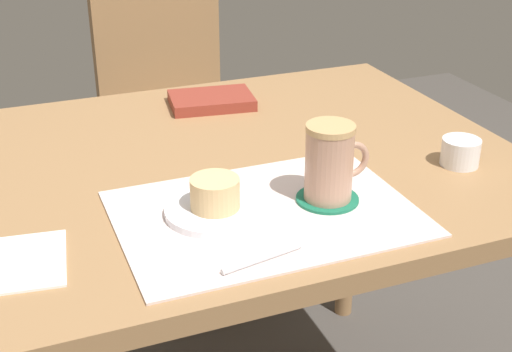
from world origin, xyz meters
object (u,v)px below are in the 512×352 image
Objects in this scene: pastry_plate at (215,211)px; small_book at (211,100)px; wooden_chair at (177,132)px; sugar_bowl at (460,152)px; pastry at (215,193)px; dining_table at (207,199)px; coffee_mug at (330,162)px.

small_book is at bearing 72.30° from pastry_plate.
sugar_bowl is (0.28, -0.95, 0.28)m from wooden_chair.
pastry reaches higher than small_book.
dining_table is 16.66× the size of sugar_bowl.
pastry is 0.43× the size of small_book.
pastry is at bearing 172.84° from coffee_mug.
wooden_chair is at bearing 106.33° from sugar_bowl.
sugar_bowl is (0.29, 0.04, -0.05)m from coffee_mug.
small_book is (0.15, 0.48, -0.03)m from pastry.
pastry is at bearing -99.83° from small_book.
sugar_bowl is (0.43, -0.18, 0.10)m from dining_table.
dining_table is 0.48m from sugar_bowl.
small_book is at bearing 69.37° from dining_table.
small_book is (0.10, 0.28, 0.09)m from dining_table.
dining_table is 9.13× the size of coffee_mug.
coffee_mug reaches higher than sugar_bowl.
wooden_chair is 12.71× the size of sugar_bowl.
small_book reaches higher than pastry_plate.
pastry_plate is at bearing -103.53° from dining_table.
coffee_mug is (0.14, -0.23, 0.15)m from dining_table.
coffee_mug is at bearing -58.45° from dining_table.
sugar_bowl is at bearing 100.02° from wooden_chair.
coffee_mug is (-0.01, -0.99, 0.33)m from wooden_chair.
dining_table is 0.31m from small_book.
dining_table is at bearing -102.76° from small_book.
wooden_chair reaches higher than pastry.
coffee_mug is 1.83× the size of sugar_bowl.
coffee_mug is 0.71× the size of small_book.
sugar_bowl reaches higher than small_book.
sugar_bowl is (0.48, 0.02, -0.02)m from pastry.
small_book reaches higher than dining_table.
coffee_mug reaches higher than pastry_plate.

